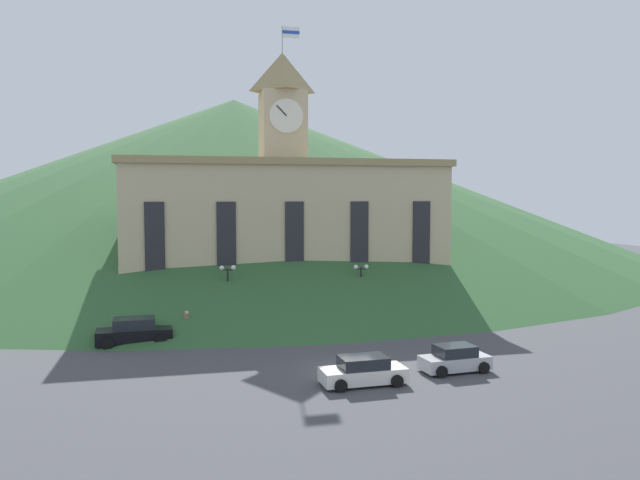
% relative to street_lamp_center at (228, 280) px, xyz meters
% --- Properties ---
extents(ground_plane, '(160.00, 160.00, 0.00)m').
position_rel_street_lamp_center_xyz_m(ground_plane, '(5.80, -15.39, -3.32)').
color(ground_plane, '#424247').
extents(civic_building, '(28.99, 12.10, 25.39)m').
position_rel_street_lamp_center_xyz_m(civic_building, '(5.80, 8.30, 3.71)').
color(civic_building, '#C6B289').
rests_on(civic_building, ground).
extents(banner_fence, '(24.37, 0.12, 2.22)m').
position_rel_street_lamp_center_xyz_m(banner_fence, '(5.80, -0.72, -2.21)').
color(banner_fence, '#2347B2').
rests_on(banner_fence, ground).
extents(hillside_backdrop, '(134.28, 134.28, 26.14)m').
position_rel_street_lamp_center_xyz_m(hillside_backdrop, '(5.80, 58.11, 9.75)').
color(hillside_backdrop, '#2D562D').
rests_on(hillside_backdrop, ground).
extents(street_lamp_center, '(1.26, 0.36, 4.51)m').
position_rel_street_lamp_center_xyz_m(street_lamp_center, '(0.00, 0.00, 0.00)').
color(street_lamp_center, black).
rests_on(street_lamp_center, ground).
extents(street_lamp_far_right, '(1.26, 0.36, 4.30)m').
position_rel_street_lamp_center_xyz_m(street_lamp_far_right, '(10.89, 0.00, -0.14)').
color(street_lamp_far_right, black).
rests_on(street_lamp_far_right, ground).
extents(car_black_suv, '(5.00, 2.58, 1.80)m').
position_rel_street_lamp_center_xyz_m(car_black_suv, '(-6.69, -5.99, -2.49)').
color(car_black_suv, black).
rests_on(car_black_suv, ground).
extents(car_white_taxi, '(4.58, 2.30, 1.50)m').
position_rel_street_lamp_center_xyz_m(car_white_taxi, '(5.65, -17.92, -2.63)').
color(car_white_taxi, white).
rests_on(car_white_taxi, ground).
extents(car_silver_hatch, '(4.04, 2.30, 1.50)m').
position_rel_street_lamp_center_xyz_m(car_silver_hatch, '(11.43, -16.72, -2.63)').
color(car_silver_hatch, '#B7B7BC').
rests_on(car_silver_hatch, ground).
extents(pedestrian, '(0.55, 0.55, 1.88)m').
position_rel_street_lamp_center_xyz_m(pedestrian, '(-3.24, -4.58, -2.29)').
color(pedestrian, olive).
rests_on(pedestrian, ground).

